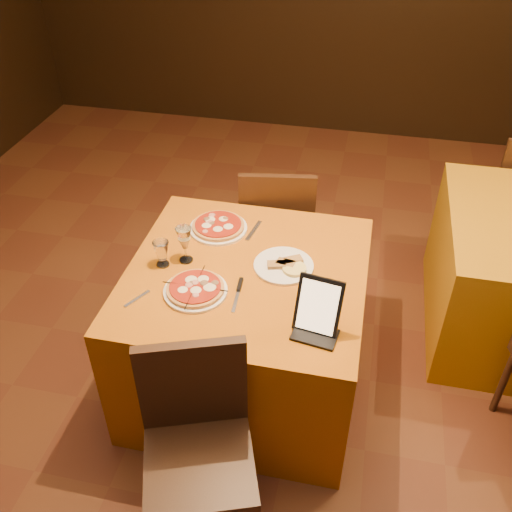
% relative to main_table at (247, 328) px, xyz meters
% --- Properties ---
extents(floor, '(6.00, 7.00, 0.01)m').
position_rel_main_table_xyz_m(floor, '(0.28, -0.32, -0.38)').
color(floor, '#5E2D19').
rests_on(floor, ground).
extents(main_table, '(1.10, 1.10, 0.75)m').
position_rel_main_table_xyz_m(main_table, '(0.00, 0.00, 0.00)').
color(main_table, '#B25D0B').
rests_on(main_table, floor).
extents(chair_main_near, '(0.57, 0.57, 0.91)m').
position_rel_main_table_xyz_m(chair_main_near, '(0.00, -0.82, 0.08)').
color(chair_main_near, black).
rests_on(chair_main_near, floor).
extents(chair_main_far, '(0.47, 0.47, 0.91)m').
position_rel_main_table_xyz_m(chair_main_far, '(-0.00, 0.81, 0.08)').
color(chair_main_far, black).
rests_on(chair_main_far, floor).
extents(pizza_near, '(0.28, 0.28, 0.03)m').
position_rel_main_table_xyz_m(pizza_near, '(-0.19, -0.19, 0.39)').
color(pizza_near, white).
rests_on(pizza_near, main_table).
extents(pizza_far, '(0.29, 0.29, 0.03)m').
position_rel_main_table_xyz_m(pizza_far, '(-0.21, 0.29, 0.39)').
color(pizza_far, white).
rests_on(pizza_far, main_table).
extents(cutlet_dish, '(0.28, 0.28, 0.03)m').
position_rel_main_table_xyz_m(cutlet_dish, '(0.16, 0.06, 0.39)').
color(cutlet_dish, white).
rests_on(cutlet_dish, main_table).
extents(wine_glass, '(0.07, 0.07, 0.19)m').
position_rel_main_table_xyz_m(wine_glass, '(-0.30, 0.02, 0.47)').
color(wine_glass, '#EBD385').
rests_on(wine_glass, main_table).
extents(water_glass, '(0.09, 0.09, 0.13)m').
position_rel_main_table_xyz_m(water_glass, '(-0.39, -0.04, 0.44)').
color(water_glass, silver).
rests_on(water_glass, main_table).
extents(tablet, '(0.20, 0.13, 0.23)m').
position_rel_main_table_xyz_m(tablet, '(0.37, -0.30, 0.49)').
color(tablet, black).
rests_on(tablet, main_table).
extents(knife, '(0.03, 0.19, 0.01)m').
position_rel_main_table_xyz_m(knife, '(0.00, -0.19, 0.38)').
color(knife, silver).
rests_on(knife, main_table).
extents(fork_near, '(0.08, 0.13, 0.01)m').
position_rel_main_table_xyz_m(fork_near, '(-0.42, -0.29, 0.38)').
color(fork_near, silver).
rests_on(fork_near, main_table).
extents(fork_far, '(0.05, 0.18, 0.01)m').
position_rel_main_table_xyz_m(fork_far, '(-0.03, 0.32, 0.38)').
color(fork_far, '#B7B7BE').
rests_on(fork_far, main_table).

